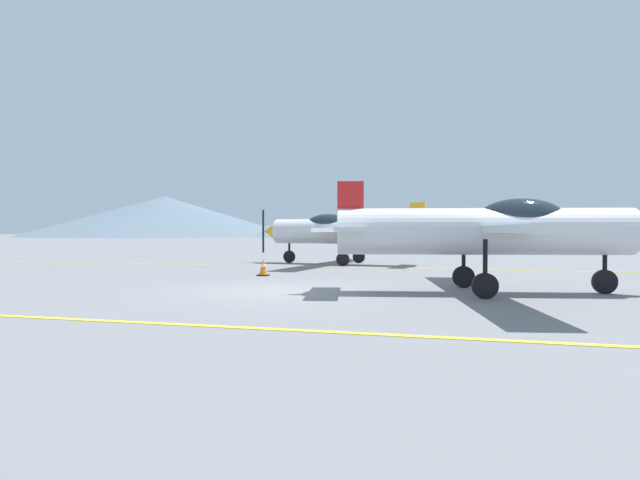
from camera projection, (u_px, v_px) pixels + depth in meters
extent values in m
plane|color=slate|center=(276.00, 291.00, 13.15)|extent=(400.00, 400.00, 0.00)
cube|color=yellow|center=(177.00, 324.00, 8.39)|extent=(80.00, 0.16, 0.01)
cube|color=yellow|center=(344.00, 267.00, 21.59)|extent=(80.00, 0.16, 0.01)
cylinder|color=silver|center=(482.00, 231.00, 12.71)|extent=(7.22, 2.41, 1.15)
ellipsoid|color=#1E2833|center=(521.00, 217.00, 12.64)|extent=(2.23, 1.30, 0.94)
cube|color=silver|center=(500.00, 229.00, 12.68)|extent=(2.79, 9.29, 0.17)
cube|color=silver|center=(350.00, 229.00, 12.93)|extent=(1.21, 2.81, 0.10)
cube|color=red|center=(351.00, 206.00, 12.92)|extent=(0.67, 0.24, 1.26)
cylinder|color=black|center=(605.00, 260.00, 12.52)|extent=(0.10, 0.10, 1.05)
cylinder|color=black|center=(605.00, 282.00, 12.53)|extent=(0.60, 0.23, 0.59)
cylinder|color=black|center=(485.00, 263.00, 11.58)|extent=(0.10, 0.10, 1.05)
cylinder|color=black|center=(485.00, 286.00, 11.59)|extent=(0.60, 0.23, 0.59)
cylinder|color=black|center=(464.00, 257.00, 13.88)|extent=(0.10, 0.10, 1.05)
cylinder|color=black|center=(463.00, 277.00, 13.89)|extent=(0.60, 0.23, 0.59)
cylinder|color=silver|center=(347.00, 231.00, 23.68)|extent=(7.22, 2.10, 1.15)
cone|color=#F2A519|center=(271.00, 231.00, 25.15)|extent=(0.86, 1.07, 0.98)
cube|color=black|center=(263.00, 231.00, 25.31)|extent=(0.06, 0.13, 2.10)
ellipsoid|color=#1E2833|center=(328.00, 224.00, 24.03)|extent=(2.21, 1.22, 0.94)
cube|color=silver|center=(338.00, 230.00, 23.84)|extent=(2.39, 9.30, 0.17)
cube|color=silver|center=(417.00, 230.00, 22.46)|extent=(1.10, 2.80, 0.10)
cube|color=#F2A519|center=(417.00, 217.00, 22.45)|extent=(0.67, 0.21, 1.26)
cylinder|color=black|center=(289.00, 246.00, 24.79)|extent=(0.10, 0.10, 1.05)
cylinder|color=black|center=(289.00, 257.00, 24.80)|extent=(0.60, 0.20, 0.59)
cylinder|color=black|center=(359.00, 246.00, 24.68)|extent=(0.10, 0.10, 1.05)
cylinder|color=black|center=(359.00, 257.00, 24.69)|extent=(0.60, 0.20, 0.59)
cylinder|color=black|center=(343.00, 247.00, 22.54)|extent=(0.10, 0.10, 1.05)
cylinder|color=black|center=(343.00, 259.00, 22.55)|extent=(0.60, 0.20, 0.59)
cube|color=black|center=(263.00, 275.00, 17.59)|extent=(0.36, 0.36, 0.04)
cone|color=orange|center=(263.00, 267.00, 17.58)|extent=(0.29, 0.29, 0.55)
cylinder|color=white|center=(263.00, 266.00, 17.58)|extent=(0.20, 0.20, 0.08)
cone|color=slate|center=(164.00, 216.00, 149.18)|extent=(77.56, 77.56, 11.61)
cone|color=slate|center=(339.00, 225.00, 159.22)|extent=(85.95, 85.95, 6.54)
cone|color=#4C6651|center=(516.00, 216.00, 144.35)|extent=(76.31, 76.31, 11.41)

